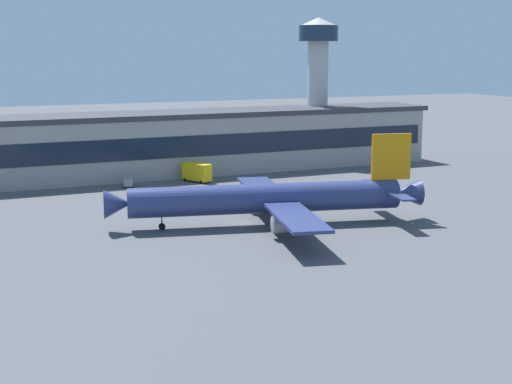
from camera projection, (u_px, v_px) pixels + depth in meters
The scene contains 6 objects.
ground_plane at pixel (242, 223), 127.53m from camera, with size 600.00×600.00×0.00m, color #4C4F54.
terminal_building at pixel (149, 144), 175.39m from camera, with size 146.73×17.31×14.73m.
airliner at pixel (271, 198), 125.32m from camera, with size 53.57×46.31×15.01m.
control_tower at pixel (318, 74), 194.66m from camera, with size 10.15×10.15×37.34m.
follow_me_car at pixel (128, 182), 161.58m from camera, with size 3.05×4.75×1.85m.
catering_truck at pixel (196, 171), 167.65m from camera, with size 5.34×7.63×4.15m.
Camera 1 is at (-49.45, -114.11, 28.84)m, focal length 52.55 mm.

